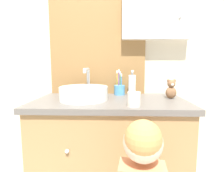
# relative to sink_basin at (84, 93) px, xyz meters

# --- Properties ---
(wall_back) EXTENTS (3.20, 0.18, 2.50)m
(wall_back) POSITION_rel_sink_basin_xyz_m (0.19, 0.30, 0.35)
(wall_back) COLOR beige
(wall_back) RESTS_ON ground_plane
(vanity_counter) EXTENTS (1.03, 0.54, 0.88)m
(vanity_counter) POSITION_rel_sink_basin_xyz_m (0.18, 0.01, -0.49)
(vanity_counter) COLOR #A37A4C
(vanity_counter) RESTS_ON ground_plane
(sink_basin) EXTENTS (0.32, 0.38, 0.22)m
(sink_basin) POSITION_rel_sink_basin_xyz_m (0.00, 0.00, 0.00)
(sink_basin) COLOR white
(sink_basin) RESTS_ON vanity_counter
(toothbrush_holder) EXTENTS (0.09, 0.09, 0.20)m
(toothbrush_holder) POSITION_rel_sink_basin_xyz_m (0.24, 0.20, -0.00)
(toothbrush_holder) COLOR #4C93C6
(toothbrush_holder) RESTS_ON vanity_counter
(soap_dispenser) EXTENTS (0.06, 0.06, 0.20)m
(soap_dispenser) POSITION_rel_sink_basin_xyz_m (0.34, 0.17, 0.03)
(soap_dispenser) COLOR white
(soap_dispenser) RESTS_ON vanity_counter
(teddy_bear) EXTENTS (0.08, 0.06, 0.14)m
(teddy_bear) POSITION_rel_sink_basin_xyz_m (0.61, 0.06, 0.02)
(teddy_bear) COLOR brown
(teddy_bear) RESTS_ON vanity_counter
(drinking_cup) EXTENTS (0.08, 0.08, 0.08)m
(drinking_cup) POSITION_rel_sink_basin_xyz_m (0.32, -0.18, -0.01)
(drinking_cup) COLOR silver
(drinking_cup) RESTS_ON vanity_counter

